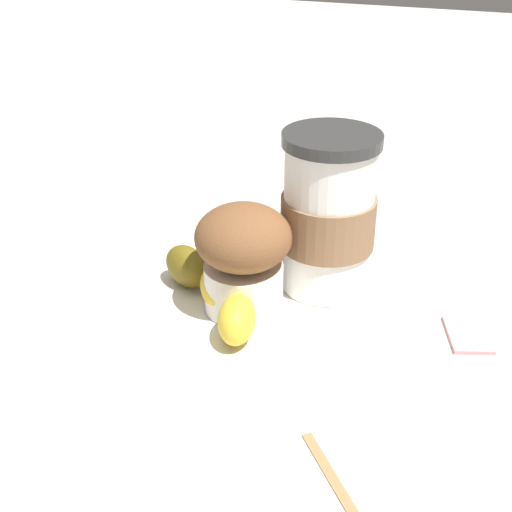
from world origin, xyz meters
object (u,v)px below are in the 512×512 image
(coffee_cup, at_px, (328,215))
(sugar_packet, at_px, (468,333))
(muffin, at_px, (245,252))
(banana, at_px, (217,290))

(coffee_cup, distance_m, sugar_packet, 0.15)
(coffee_cup, relative_size, sugar_packet, 2.85)
(muffin, bearing_deg, banana, -54.99)
(coffee_cup, distance_m, muffin, 0.08)
(sugar_packet, bearing_deg, coffee_cup, -106.51)
(coffee_cup, xyz_separation_m, sugar_packet, (0.04, 0.13, -0.07))
(banana, relative_size, sugar_packet, 2.47)
(coffee_cup, bearing_deg, banana, -47.68)
(muffin, distance_m, banana, 0.04)
(coffee_cup, bearing_deg, muffin, -45.33)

